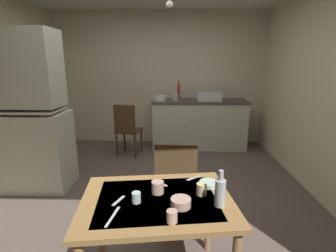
{
  "coord_description": "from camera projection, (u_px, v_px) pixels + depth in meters",
  "views": [
    {
      "loc": [
        0.3,
        -3.04,
        1.67
      ],
      "look_at": [
        0.23,
        -0.13,
        0.92
      ],
      "focal_mm": 27.45,
      "sensor_mm": 36.0,
      "label": 1
    }
  ],
  "objects": [
    {
      "name": "dining_table",
      "position": [
        157.0,
        211.0,
        1.82
      ],
      "size": [
        1.14,
        0.91,
        0.72
      ],
      "color": "#9E7441",
      "rests_on": "ground"
    },
    {
      "name": "pendant_bulb",
      "position": [
        170.0,
        5.0,
        2.87
      ],
      "size": [
        0.08,
        0.08,
        0.08
      ],
      "primitive_type": "sphere",
      "color": "#F9EFCC"
    },
    {
      "name": "serving_bowl_wide",
      "position": [
        209.0,
        184.0,
        1.99
      ],
      "size": [
        0.15,
        0.15,
        0.03
      ],
      "primitive_type": "cylinder",
      "color": "#ADD1C1",
      "rests_on": "dining_table"
    },
    {
      "name": "mug_tall",
      "position": [
        201.0,
        189.0,
        1.85
      ],
      "size": [
        0.07,
        0.07,
        0.09
      ],
      "primitive_type": "cylinder",
      "color": "beige",
      "rests_on": "dining_table"
    },
    {
      "name": "wall_back",
      "position": [
        159.0,
        79.0,
        5.19
      ],
      "size": [
        4.24,
        0.1,
        2.6
      ],
      "primitive_type": "cube",
      "color": "beige",
      "rests_on": "ground"
    },
    {
      "name": "teaspoon_near_bowl",
      "position": [
        160.0,
        183.0,
        2.03
      ],
      "size": [
        0.13,
        0.12,
        0.0
      ],
      "primitive_type": "cube",
      "rotation": [
        0.0,
        0.0,
        2.41
      ],
      "color": "beige",
      "rests_on": "dining_table"
    },
    {
      "name": "chair_by_counter",
      "position": [
        127.0,
        129.0,
        4.53
      ],
      "size": [
        0.48,
        0.48,
        0.94
      ],
      "color": "#493322",
      "rests_on": "ground"
    },
    {
      "name": "teacup_cream",
      "position": [
        136.0,
        197.0,
        1.75
      ],
      "size": [
        0.06,
        0.06,
        0.07
      ],
      "primitive_type": "cylinder",
      "color": "#ADD1C1",
      "rests_on": "dining_table"
    },
    {
      "name": "counter_cabinet",
      "position": [
        199.0,
        124.0,
        5.02
      ],
      "size": [
        1.8,
        0.64,
        0.93
      ],
      "color": "beige",
      "rests_on": "ground"
    },
    {
      "name": "teaspoon_by_cup",
      "position": [
        193.0,
        178.0,
        2.11
      ],
      "size": [
        0.12,
        0.1,
        0.0
      ],
      "primitive_type": "cube",
      "rotation": [
        0.0,
        0.0,
        0.66
      ],
      "color": "beige",
      "rests_on": "dining_table"
    },
    {
      "name": "wall_right",
      "position": [
        330.0,
        93.0,
        2.99
      ],
      "size": [
        0.1,
        4.44,
        2.6
      ],
      "primitive_type": "cube",
      "color": "beige",
      "rests_on": "ground"
    },
    {
      "name": "hutch_cabinet",
      "position": [
        28.0,
        118.0,
        3.29
      ],
      "size": [
        0.96,
        0.56,
        2.04
      ],
      "color": "beige",
      "rests_on": "ground"
    },
    {
      "name": "serving_spoon",
      "position": [
        119.0,
        201.0,
        1.77
      ],
      "size": [
        0.07,
        0.14,
        0.0
      ],
      "primitive_type": "cube",
      "rotation": [
        0.0,
        0.0,
        4.33
      ],
      "color": "beige",
      "rests_on": "dining_table"
    },
    {
      "name": "chair_far_side",
      "position": [
        176.0,
        186.0,
        2.45
      ],
      "size": [
        0.42,
        0.42,
        0.95
      ],
      "color": "#47331E",
      "rests_on": "ground"
    },
    {
      "name": "teacup_mint",
      "position": [
        172.0,
        216.0,
        1.53
      ],
      "size": [
        0.07,
        0.07,
        0.07
      ],
      "primitive_type": "cylinder",
      "color": "tan",
      "rests_on": "dining_table"
    },
    {
      "name": "table_knife",
      "position": [
        113.0,
        217.0,
        1.59
      ],
      "size": [
        0.05,
        0.22,
        0.0
      ],
      "primitive_type": "cube",
      "rotation": [
        0.0,
        0.0,
        4.56
      ],
      "color": "silver",
      "rests_on": "dining_table"
    },
    {
      "name": "mug_dark",
      "position": [
        158.0,
        187.0,
        1.87
      ],
      "size": [
        0.09,
        0.09,
        0.09
      ],
      "primitive_type": "cylinder",
      "color": "tan",
      "rests_on": "dining_table"
    },
    {
      "name": "ground_plane",
      "position": [
        151.0,
        191.0,
        3.36
      ],
      "size": [
        5.34,
        5.34,
        0.0
      ],
      "primitive_type": "plane",
      "color": "brown"
    },
    {
      "name": "mixing_bowl_counter",
      "position": [
        160.0,
        98.0,
        4.87
      ],
      "size": [
        0.27,
        0.27,
        0.09
      ],
      "primitive_type": "cylinder",
      "color": "white",
      "rests_on": "counter_cabinet"
    },
    {
      "name": "stoneware_crock",
      "position": [
        175.0,
        97.0,
        4.89
      ],
      "size": [
        0.14,
        0.14,
        0.11
      ],
      "primitive_type": "cylinder",
      "color": "beige",
      "rests_on": "counter_cabinet"
    },
    {
      "name": "sink_basin",
      "position": [
        209.0,
        96.0,
        4.88
      ],
      "size": [
        0.44,
        0.34,
        0.15
      ],
      "color": "silver",
      "rests_on": "counter_cabinet"
    },
    {
      "name": "glass_bottle",
      "position": [
        220.0,
        192.0,
        1.69
      ],
      "size": [
        0.07,
        0.07,
        0.25
      ],
      "color": "#B7BCC1",
      "rests_on": "dining_table"
    },
    {
      "name": "hand_pump",
      "position": [
        179.0,
        91.0,
        4.92
      ],
      "size": [
        0.05,
        0.27,
        0.39
      ],
      "color": "maroon",
      "rests_on": "counter_cabinet"
    },
    {
      "name": "soup_bowl_small",
      "position": [
        181.0,
        203.0,
        1.7
      ],
      "size": [
        0.14,
        0.14,
        0.06
      ],
      "primitive_type": "cylinder",
      "color": "tan",
      "rests_on": "dining_table"
    }
  ]
}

